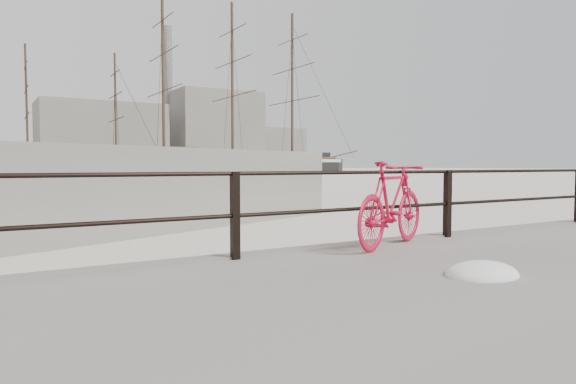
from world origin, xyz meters
TOP-DOWN VIEW (x-y plane):
  - ground at (0.00, 0.00)m, footprint 400.00×400.00m
  - bicycle at (-4.85, -0.40)m, footprint 1.83×0.97m
  - barque_black at (31.00, 80.48)m, footprint 56.83×18.73m
  - schooner_mid at (3.79, 80.96)m, footprint 28.71×12.80m
  - industrial_west at (20.00, 140.00)m, footprint 32.00×18.00m
  - industrial_mid at (55.00, 145.00)m, footprint 26.00×20.00m
  - industrial_east at (78.00, 150.00)m, footprint 20.00×16.00m
  - smokestack at (42.00, 150.00)m, footprint 2.80×2.80m

SIDE VIEW (x-z plane):
  - ground at x=0.00m, z-range 0.00..0.00m
  - barque_black at x=31.00m, z-range -16.18..16.18m
  - schooner_mid at x=3.79m, z-range -10.23..10.23m
  - bicycle at x=-4.85m, z-range 0.35..1.48m
  - industrial_east at x=78.00m, z-range 0.00..14.00m
  - industrial_west at x=20.00m, z-range 0.00..18.00m
  - industrial_mid at x=55.00m, z-range 0.00..24.00m
  - smokestack at x=42.00m, z-range 0.00..44.00m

